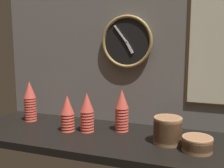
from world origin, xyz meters
TOP-DOWN VIEW (x-y plane):
  - ground_plane at (0.00, 0.00)cm, footprint 160.00×56.00cm
  - wall_tiled_back at (0.00, 26.50)cm, footprint 160.00×3.00cm
  - cup_stack_center_left at (-23.49, -1.58)cm, footprint 7.80×7.80cm
  - cup_stack_center at (-12.59, 1.36)cm, footprint 7.80×7.80cm
  - cup_stack_far_left at (-55.94, 8.36)cm, footprint 7.80×7.80cm
  - cup_stack_center_right at (5.58, 9.14)cm, footprint 7.80×7.80cm
  - bowl_stack_far_right at (48.08, -6.97)cm, footprint 14.36×14.36cm
  - bowl_stack_right at (33.30, -1.41)cm, footprint 14.36×14.36cm
  - wall_clock at (3.87, 23.46)cm, footprint 31.56×2.70cm
  - menu_board at (58.00, 24.35)cm, footprint 38.35×1.32cm

SIDE VIEW (x-z plane):
  - ground_plane at x=0.00cm, z-range -4.00..0.00cm
  - bowl_stack_far_right at x=48.08cm, z-range 0.26..7.26cm
  - bowl_stack_right at x=33.30cm, z-range 0.26..13.82cm
  - cup_stack_center_left at x=-23.49cm, z-range 0.00..20.69cm
  - cup_stack_center at x=-12.59cm, z-range 0.00..22.34cm
  - cup_stack_center_right at x=5.58cm, z-range 0.00..23.98cm
  - cup_stack_far_left at x=-55.94cm, z-range 0.00..25.63cm
  - menu_board at x=58.00cm, z-range 15.40..76.85cm
  - wall_clock at x=3.87cm, z-range 34.63..66.19cm
  - wall_tiled_back at x=0.00cm, z-range 0.00..105.00cm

